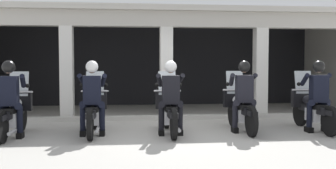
{
  "coord_description": "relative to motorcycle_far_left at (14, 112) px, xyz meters",
  "views": [
    {
      "loc": [
        -0.93,
        -8.58,
        1.51
      ],
      "look_at": [
        0.0,
        0.02,
        1.05
      ],
      "focal_mm": 41.27,
      "sensor_mm": 36.0,
      "label": 1
    }
  ],
  "objects": [
    {
      "name": "ground_plane",
      "position": [
        3.29,
        3.22,
        -0.5
      ],
      "size": [
        80.0,
        80.0,
        0.0
      ],
      "primitive_type": "plane",
      "color": "#A8A59E"
    },
    {
      "name": "station_building",
      "position": [
        3.48,
        4.58,
        1.52
      ],
      "size": [
        12.11,
        4.13,
        3.15
      ],
      "color": "black",
      "rests_on": "ground"
    },
    {
      "name": "kerb_strip",
      "position": [
        3.48,
        2.0,
        -0.44
      ],
      "size": [
        11.61,
        0.24,
        0.12
      ],
      "primitive_type": "cube",
      "color": "#B7B5AD",
      "rests_on": "ground"
    },
    {
      "name": "motorcycle_far_left",
      "position": [
        0.0,
        0.0,
        0.0
      ],
      "size": [
        0.62,
        2.04,
        1.35
      ],
      "rotation": [
        0.0,
        0.0,
        -0.23
      ],
      "color": "black",
      "rests_on": "ground"
    },
    {
      "name": "police_officer_far_left",
      "position": [
        -0.0,
        -0.28,
        0.44
      ],
      "size": [
        0.63,
        0.61,
        1.58
      ],
      "rotation": [
        0.0,
        0.0,
        -0.23
      ],
      "color": "black",
      "rests_on": "ground"
    },
    {
      "name": "motorcycle_left",
      "position": [
        1.64,
        0.11,
        0.0
      ],
      "size": [
        0.62,
        2.04,
        1.35
      ],
      "rotation": [
        0.0,
        0.0,
        -0.25
      ],
      "color": "black",
      "rests_on": "ground"
    },
    {
      "name": "police_officer_left",
      "position": [
        1.64,
        -0.17,
        0.44
      ],
      "size": [
        0.63,
        0.61,
        1.58
      ],
      "rotation": [
        0.0,
        0.0,
        -0.25
      ],
      "color": "black",
      "rests_on": "ground"
    },
    {
      "name": "motorcycle_center",
      "position": [
        3.29,
        0.01,
        0.0
      ],
      "size": [
        0.62,
        2.04,
        1.35
      ],
      "rotation": [
        0.0,
        0.0,
        -0.17
      ],
      "color": "black",
      "rests_on": "ground"
    },
    {
      "name": "police_officer_center",
      "position": [
        3.29,
        -0.27,
        0.44
      ],
      "size": [
        0.63,
        0.61,
        1.58
      ],
      "rotation": [
        0.0,
        0.0,
        -0.17
      ],
      "color": "black",
      "rests_on": "ground"
    },
    {
      "name": "motorcycle_right",
      "position": [
        4.93,
        0.17,
        0.0
      ],
      "size": [
        0.62,
        2.04,
        1.35
      ],
      "rotation": [
        0.0,
        0.0,
        -0.16
      ],
      "color": "black",
      "rests_on": "ground"
    },
    {
      "name": "police_officer_right",
      "position": [
        4.93,
        -0.11,
        0.44
      ],
      "size": [
        0.63,
        0.61,
        1.58
      ],
      "rotation": [
        0.0,
        0.0,
        -0.16
      ],
      "color": "black",
      "rests_on": "ground"
    },
    {
      "name": "motorcycle_far_right",
      "position": [
        6.58,
        0.02,
        0.0
      ],
      "size": [
        0.62,
        2.04,
        1.35
      ],
      "rotation": [
        0.0,
        0.0,
        -0.25
      ],
      "color": "black",
      "rests_on": "ground"
    },
    {
      "name": "police_officer_far_right",
      "position": [
        6.58,
        -0.26,
        0.44
      ],
      "size": [
        0.63,
        0.61,
        1.58
      ],
      "rotation": [
        0.0,
        0.0,
        -0.25
      ],
      "color": "black",
      "rests_on": "ground"
    }
  ]
}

